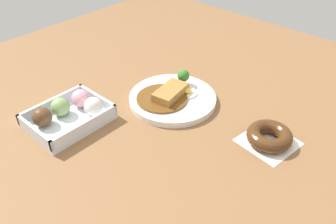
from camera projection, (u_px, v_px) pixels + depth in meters
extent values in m
plane|color=brown|center=(168.00, 124.00, 0.91)|extent=(1.60, 1.60, 0.00)
cylinder|color=white|center=(173.00, 99.00, 0.99)|extent=(0.25, 0.25, 0.02)
cylinder|color=brown|center=(162.00, 98.00, 0.97)|extent=(0.14, 0.14, 0.01)
cube|color=#A87538|center=(170.00, 92.00, 0.97)|extent=(0.12, 0.07, 0.02)
cylinder|color=white|center=(187.00, 93.00, 1.00)|extent=(0.06, 0.06, 0.00)
ellipsoid|color=yellow|center=(187.00, 90.00, 0.99)|extent=(0.03, 0.03, 0.01)
cylinder|color=#8CB766|center=(183.00, 82.00, 1.03)|extent=(0.01, 0.01, 0.02)
sphere|color=#387A2D|center=(183.00, 76.00, 1.02)|extent=(0.04, 0.04, 0.04)
cube|color=orange|center=(178.00, 84.00, 1.02)|extent=(0.02, 0.02, 0.02)
cube|color=silver|center=(69.00, 121.00, 0.91)|extent=(0.20, 0.16, 0.01)
cube|color=silver|center=(97.00, 99.00, 0.96)|extent=(0.01, 0.16, 0.03)
cube|color=silver|center=(35.00, 132.00, 0.84)|extent=(0.01, 0.16, 0.03)
cube|color=silver|center=(52.00, 104.00, 0.94)|extent=(0.20, 0.01, 0.03)
cube|color=silver|center=(85.00, 127.00, 0.86)|extent=(0.20, 0.01, 0.03)
sphere|color=pink|center=(81.00, 98.00, 0.94)|extent=(0.05, 0.05, 0.05)
sphere|color=#84A860|center=(60.00, 107.00, 0.91)|extent=(0.05, 0.05, 0.05)
sphere|color=brown|center=(42.00, 117.00, 0.88)|extent=(0.05, 0.05, 0.05)
sphere|color=silver|center=(93.00, 106.00, 0.91)|extent=(0.05, 0.05, 0.05)
cube|color=white|center=(268.00, 142.00, 0.86)|extent=(0.14, 0.14, 0.00)
torus|color=#4C2B14|center=(269.00, 136.00, 0.84)|extent=(0.11, 0.11, 0.04)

